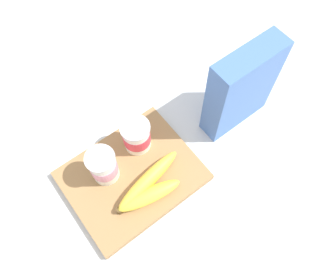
# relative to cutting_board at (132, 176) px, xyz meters

# --- Properties ---
(ground_plane) EXTENTS (2.40, 2.40, 0.00)m
(ground_plane) POSITION_rel_cutting_board_xyz_m (0.00, 0.00, -0.01)
(ground_plane) COLOR silver
(cutting_board) EXTENTS (0.30, 0.24, 0.02)m
(cutting_board) POSITION_rel_cutting_board_xyz_m (0.00, 0.00, 0.00)
(cutting_board) COLOR #A37A4C
(cutting_board) RESTS_ON ground_plane
(cereal_box) EXTENTS (0.18, 0.06, 0.24)m
(cereal_box) POSITION_rel_cutting_board_xyz_m (0.31, -0.02, 0.11)
(cereal_box) COLOR #4770B7
(cereal_box) RESTS_ON ground_plane
(yogurt_cup_front) EXTENTS (0.07, 0.07, 0.10)m
(yogurt_cup_front) POSITION_rel_cutting_board_xyz_m (-0.05, 0.04, 0.06)
(yogurt_cup_front) COLOR white
(yogurt_cup_front) RESTS_ON cutting_board
(yogurt_cup_back) EXTENTS (0.07, 0.07, 0.09)m
(yogurt_cup_back) POSITION_rel_cutting_board_xyz_m (0.06, 0.06, 0.05)
(yogurt_cup_back) COLOR white
(yogurt_cup_back) RESTS_ON cutting_board
(banana_bunch) EXTENTS (0.19, 0.10, 0.04)m
(banana_bunch) POSITION_rel_cutting_board_xyz_m (0.01, -0.05, 0.03)
(banana_bunch) COLOR yellow
(banana_bunch) RESTS_ON cutting_board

